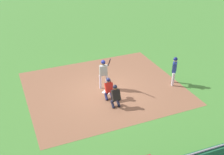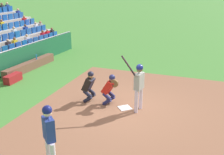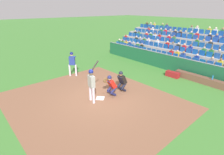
% 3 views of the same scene
% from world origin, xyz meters
% --- Properties ---
extents(ground_plane, '(160.00, 160.00, 0.00)m').
position_xyz_m(ground_plane, '(0.00, 0.00, 0.00)').
color(ground_plane, '#428134').
extents(infield_dirt_patch, '(9.14, 8.00, 0.01)m').
position_xyz_m(infield_dirt_patch, '(0.00, 0.50, 0.00)').
color(infield_dirt_patch, brown).
rests_on(infield_dirt_patch, ground_plane).
extents(home_plate_marker, '(0.62, 0.62, 0.02)m').
position_xyz_m(home_plate_marker, '(0.00, 0.00, 0.02)').
color(home_plate_marker, white).
rests_on(home_plate_marker, infield_dirt_patch).
extents(batter_at_plate, '(0.57, 0.77, 2.11)m').
position_xyz_m(batter_at_plate, '(-0.00, 0.51, 1.12)').
color(batter_at_plate, silver).
rests_on(batter_at_plate, ground_plane).
extents(catcher_crouching, '(0.48, 0.71, 1.25)m').
position_xyz_m(catcher_crouching, '(-0.11, -0.66, 0.70)').
color(catcher_crouching, '#202250').
rests_on(catcher_crouching, ground_plane).
extents(home_plate_umpire, '(0.47, 0.47, 1.29)m').
position_xyz_m(home_plate_umpire, '(-0.05, -1.51, 0.70)').
color(home_plate_umpire, '#1A1C2E').
rests_on(home_plate_umpire, ground_plane).
extents(on_deck_batter, '(0.47, 0.53, 1.77)m').
position_xyz_m(on_deck_batter, '(4.04, -0.51, 1.07)').
color(on_deck_batter, silver).
rests_on(on_deck_batter, ground_plane).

